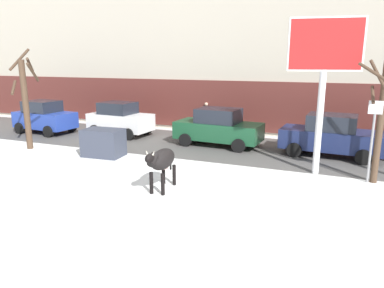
% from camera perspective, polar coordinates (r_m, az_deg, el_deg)
% --- Properties ---
extents(ground_plane, '(120.00, 120.00, 0.00)m').
position_cam_1_polar(ground_plane, '(10.97, -4.63, -8.79)').
color(ground_plane, white).
extents(road_strip, '(60.00, 5.60, 0.01)m').
position_cam_1_polar(road_strip, '(17.33, 6.06, -0.55)').
color(road_strip, '#514F4C').
rests_on(road_strip, ground).
extents(building_facade, '(44.00, 6.10, 13.00)m').
position_cam_1_polar(building_facade, '(23.24, 11.22, 18.85)').
color(building_facade, '#BCB29E').
rests_on(building_facade, ground).
extents(cow_black, '(0.69, 1.91, 1.54)m').
position_cam_1_polar(cow_black, '(11.43, -4.84, -2.64)').
color(cow_black, black).
rests_on(cow_black, ground).
extents(billboard, '(2.51, 0.69, 5.56)m').
position_cam_1_polar(billboard, '(13.51, 20.51, 13.29)').
color(billboard, silver).
rests_on(billboard, ground).
extents(car_blue_hatchback, '(3.61, 2.11, 1.86)m').
position_cam_1_polar(car_blue_hatchback, '(22.33, -22.56, 4.02)').
color(car_blue_hatchback, '#233D9E').
rests_on(car_blue_hatchback, ground).
extents(car_white_hatchback, '(3.61, 2.11, 1.86)m').
position_cam_1_polar(car_white_hatchback, '(20.31, -11.46, 3.95)').
color(car_white_hatchback, white).
rests_on(car_white_hatchback, ground).
extents(car_darkgreen_sedan, '(4.31, 2.20, 1.84)m').
position_cam_1_polar(car_darkgreen_sedan, '(17.53, 4.23, 2.66)').
color(car_darkgreen_sedan, '#194C2D').
rests_on(car_darkgreen_sedan, ground).
extents(car_navy_sedan, '(4.31, 2.20, 1.84)m').
position_cam_1_polar(car_navy_sedan, '(16.66, 21.33, 1.23)').
color(car_navy_sedan, '#19234C').
rests_on(car_navy_sedan, ground).
extents(pedestrian_near_billboard, '(0.36, 0.24, 1.73)m').
position_cam_1_polar(pedestrian_near_billboard, '(20.98, 2.27, 4.36)').
color(pedestrian_near_billboard, '#282833').
rests_on(pedestrian_near_billboard, ground).
extents(bare_tree_left_lot, '(1.41, 1.36, 4.67)m').
position_cam_1_polar(bare_tree_left_lot, '(18.38, -25.13, 6.53)').
color(bare_tree_left_lot, '#4C3828').
rests_on(bare_tree_left_lot, ground).
extents(bare_tree_far_back, '(1.25, 1.23, 4.14)m').
position_cam_1_polar(bare_tree_far_back, '(13.34, 27.86, 3.78)').
color(bare_tree_far_back, '#4C3828').
rests_on(bare_tree_far_back, ground).
extents(dumpster, '(1.77, 1.21, 1.20)m').
position_cam_1_polar(dumpster, '(16.06, -14.00, 0.21)').
color(dumpster, '#383D4C').
rests_on(dumpster, ground).
extents(street_sign, '(0.44, 0.08, 2.82)m').
position_cam_1_polar(street_sign, '(13.38, 26.93, 1.28)').
color(street_sign, gray).
rests_on(street_sign, ground).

